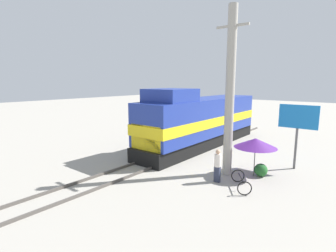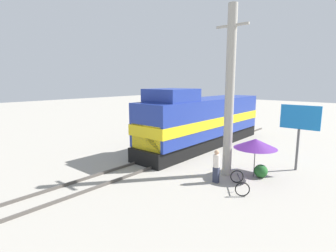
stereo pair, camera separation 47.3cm
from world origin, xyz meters
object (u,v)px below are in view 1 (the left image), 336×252
at_px(locomotive, 200,121).
at_px(bicycle, 241,182).
at_px(billboard_sign, 298,121).
at_px(person_bystander, 218,164).
at_px(utility_pole, 230,92).
at_px(vendor_umbrella, 255,143).

xyz_separation_m(locomotive, bicycle, (6.03, -5.86, -1.68)).
bearing_deg(billboard_sign, person_bystander, -118.54).
relative_size(locomotive, bicycle, 7.90).
relative_size(utility_pole, billboard_sign, 2.37).
distance_m(billboard_sign, person_bystander, 5.77).
xyz_separation_m(utility_pole, billboard_sign, (2.76, 3.33, -1.69)).
relative_size(vendor_umbrella, bicycle, 1.31).
bearing_deg(billboard_sign, locomotive, 171.72).
distance_m(locomotive, billboard_sign, 7.45).
xyz_separation_m(utility_pole, vendor_umbrella, (1.32, 0.62, -2.71)).
distance_m(locomotive, person_bystander, 7.59).
distance_m(vendor_umbrella, billboard_sign, 3.23).
height_order(locomotive, vendor_umbrella, locomotive).
relative_size(billboard_sign, person_bystander, 2.21).
bearing_deg(vendor_umbrella, bicycle, -85.90).
distance_m(billboard_sign, bicycle, 5.58).
height_order(utility_pole, billboard_sign, utility_pole).
xyz_separation_m(billboard_sign, person_bystander, (-2.60, -4.77, -1.95)).
xyz_separation_m(locomotive, vendor_umbrella, (5.88, -3.77, -0.16)).
distance_m(vendor_umbrella, person_bystander, 2.54).
bearing_deg(utility_pole, locomotive, 136.08).
distance_m(utility_pole, bicycle, 4.71).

